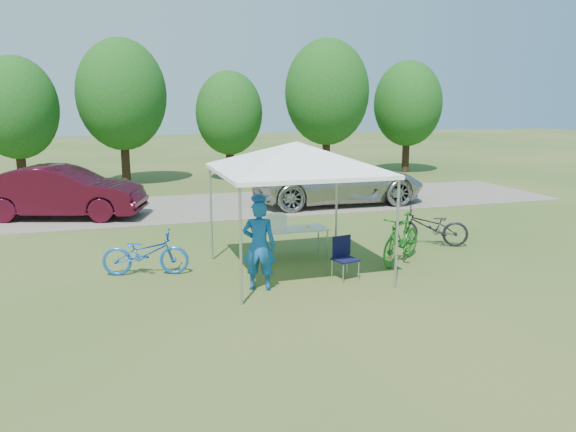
{
  "coord_description": "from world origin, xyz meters",
  "views": [
    {
      "loc": [
        -3.51,
        -10.67,
        3.52
      ],
      "look_at": [
        0.45,
        2.0,
        0.79
      ],
      "focal_mm": 35.0,
      "sensor_mm": 36.0,
      "label": 1
    }
  ],
  "objects_px": {
    "bike_blue": "(146,253)",
    "sedan": "(62,192)",
    "folding_table": "(291,230)",
    "bike_dark": "(430,227)",
    "cyclist": "(259,245)",
    "bike_green": "(401,239)",
    "minivan": "(338,179)",
    "cooler": "(275,222)",
    "folding_chair": "(344,254)"
  },
  "relations": [
    {
      "from": "folding_chair",
      "to": "sedan",
      "type": "height_order",
      "value": "sedan"
    },
    {
      "from": "folding_table",
      "to": "sedan",
      "type": "bearing_deg",
      "value": 130.71
    },
    {
      "from": "cyclist",
      "to": "bike_blue",
      "type": "distance_m",
      "value": 2.58
    },
    {
      "from": "folding_chair",
      "to": "cooler",
      "type": "bearing_deg",
      "value": 103.43
    },
    {
      "from": "bike_blue",
      "to": "folding_table",
      "type": "bearing_deg",
      "value": -70.89
    },
    {
      "from": "folding_chair",
      "to": "sedan",
      "type": "bearing_deg",
      "value": 112.49
    },
    {
      "from": "bike_dark",
      "to": "sedan",
      "type": "bearing_deg",
      "value": -97.32
    },
    {
      "from": "bike_green",
      "to": "cyclist",
      "type": "bearing_deg",
      "value": -114.73
    },
    {
      "from": "cyclist",
      "to": "bike_green",
      "type": "distance_m",
      "value": 3.55
    },
    {
      "from": "cyclist",
      "to": "bike_green",
      "type": "bearing_deg",
      "value": -144.92
    },
    {
      "from": "cooler",
      "to": "bike_blue",
      "type": "distance_m",
      "value": 2.94
    },
    {
      "from": "folding_chair",
      "to": "bike_blue",
      "type": "xyz_separation_m",
      "value": [
        -3.8,
        1.39,
        -0.04
      ]
    },
    {
      "from": "cooler",
      "to": "bike_dark",
      "type": "distance_m",
      "value": 3.99
    },
    {
      "from": "folding_table",
      "to": "bike_blue",
      "type": "distance_m",
      "value": 3.3
    },
    {
      "from": "cooler",
      "to": "bike_green",
      "type": "relative_size",
      "value": 0.27
    },
    {
      "from": "sedan",
      "to": "bike_dark",
      "type": "bearing_deg",
      "value": -108.07
    },
    {
      "from": "bike_blue",
      "to": "cooler",
      "type": "bearing_deg",
      "value": -69.97
    },
    {
      "from": "cooler",
      "to": "folding_chair",
      "type": "bearing_deg",
      "value": -62.76
    },
    {
      "from": "cyclist",
      "to": "bike_blue",
      "type": "relative_size",
      "value": 0.98
    },
    {
      "from": "folding_table",
      "to": "minivan",
      "type": "relative_size",
      "value": 0.27
    },
    {
      "from": "folding_table",
      "to": "sedan",
      "type": "distance_m",
      "value": 8.16
    },
    {
      "from": "cyclist",
      "to": "bike_dark",
      "type": "relative_size",
      "value": 0.94
    },
    {
      "from": "bike_dark",
      "to": "sedan",
      "type": "distance_m",
      "value": 10.87
    },
    {
      "from": "minivan",
      "to": "sedan",
      "type": "height_order",
      "value": "minivan"
    },
    {
      "from": "minivan",
      "to": "cooler",
      "type": "bearing_deg",
      "value": 147.46
    },
    {
      "from": "cyclist",
      "to": "bike_green",
      "type": "relative_size",
      "value": 0.95
    },
    {
      "from": "folding_table",
      "to": "sedan",
      "type": "xyz_separation_m",
      "value": [
        -5.32,
        6.18,
        0.19
      ]
    },
    {
      "from": "folding_chair",
      "to": "sedan",
      "type": "distance_m",
      "value": 9.89
    },
    {
      "from": "cooler",
      "to": "sedan",
      "type": "height_order",
      "value": "sedan"
    },
    {
      "from": "cyclist",
      "to": "minivan",
      "type": "relative_size",
      "value": 0.29
    },
    {
      "from": "cooler",
      "to": "cyclist",
      "type": "distance_m",
      "value": 2.16
    },
    {
      "from": "minivan",
      "to": "sedan",
      "type": "distance_m",
      "value": 8.96
    },
    {
      "from": "bike_green",
      "to": "bike_blue",
      "type": "bearing_deg",
      "value": -136.02
    },
    {
      "from": "cyclist",
      "to": "bike_dark",
      "type": "xyz_separation_m",
      "value": [
        4.85,
        1.92,
        -0.38
      ]
    },
    {
      "from": "bike_dark",
      "to": "sedan",
      "type": "xyz_separation_m",
      "value": [
        -8.9,
        6.23,
        0.33
      ]
    },
    {
      "from": "cooler",
      "to": "bike_green",
      "type": "height_order",
      "value": "bike_green"
    },
    {
      "from": "folding_chair",
      "to": "bike_dark",
      "type": "xyz_separation_m",
      "value": [
        3.05,
        1.73,
        -0.02
      ]
    },
    {
      "from": "bike_dark",
      "to": "folding_chair",
      "type": "bearing_deg",
      "value": -32.68
    },
    {
      "from": "bike_green",
      "to": "cooler",
      "type": "bearing_deg",
      "value": -152.51
    },
    {
      "from": "cooler",
      "to": "cyclist",
      "type": "relative_size",
      "value": 0.28
    },
    {
      "from": "bike_blue",
      "to": "bike_green",
      "type": "relative_size",
      "value": 0.97
    },
    {
      "from": "folding_chair",
      "to": "cyclist",
      "type": "xyz_separation_m",
      "value": [
        -1.8,
        -0.19,
        0.36
      ]
    },
    {
      "from": "folding_chair",
      "to": "bike_dark",
      "type": "relative_size",
      "value": 0.46
    },
    {
      "from": "folding_table",
      "to": "cooler",
      "type": "bearing_deg",
      "value": -180.0
    },
    {
      "from": "folding_chair",
      "to": "bike_dark",
      "type": "distance_m",
      "value": 3.51
    },
    {
      "from": "folding_chair",
      "to": "cooler",
      "type": "relative_size",
      "value": 1.76
    },
    {
      "from": "bike_blue",
      "to": "sedan",
      "type": "distance_m",
      "value": 6.9
    },
    {
      "from": "bike_dark",
      "to": "cooler",
      "type": "bearing_deg",
      "value": -63.06
    },
    {
      "from": "folding_table",
      "to": "bike_blue",
      "type": "bearing_deg",
      "value": -173.09
    },
    {
      "from": "cyclist",
      "to": "bike_dark",
      "type": "distance_m",
      "value": 5.23
    }
  ]
}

